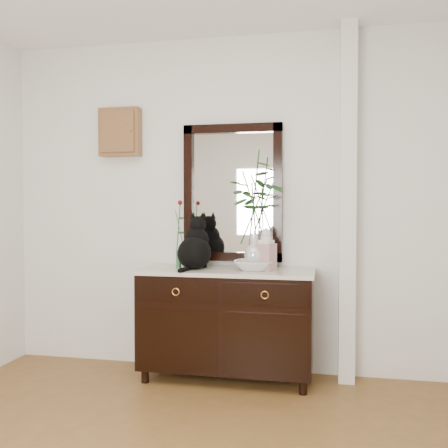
% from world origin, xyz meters
% --- Properties ---
extents(wall_back, '(3.60, 0.04, 2.70)m').
position_xyz_m(wall_back, '(0.00, 1.98, 1.35)').
color(wall_back, white).
rests_on(wall_back, ground).
extents(pilaster, '(0.12, 0.20, 2.70)m').
position_xyz_m(pilaster, '(1.00, 1.90, 1.35)').
color(pilaster, white).
rests_on(pilaster, ground).
extents(sideboard, '(1.33, 0.52, 0.82)m').
position_xyz_m(sideboard, '(0.10, 1.73, 0.47)').
color(sideboard, black).
rests_on(sideboard, ground).
extents(wall_mirror, '(0.80, 0.06, 1.10)m').
position_xyz_m(wall_mirror, '(0.10, 1.97, 1.44)').
color(wall_mirror, black).
rests_on(wall_mirror, wall_back).
extents(key_cabinet, '(0.35, 0.10, 0.40)m').
position_xyz_m(key_cabinet, '(-0.85, 1.94, 1.95)').
color(key_cabinet, brown).
rests_on(key_cabinet, wall_back).
extents(cat, '(0.31, 0.37, 0.41)m').
position_xyz_m(cat, '(-0.15, 1.71, 1.06)').
color(cat, black).
rests_on(cat, sideboard).
extents(lotus_bowl, '(0.31, 0.31, 0.07)m').
position_xyz_m(lotus_bowl, '(0.31, 1.72, 0.89)').
color(lotus_bowl, white).
rests_on(lotus_bowl, sideboard).
extents(vase_branches, '(0.47, 0.47, 0.89)m').
position_xyz_m(vase_branches, '(0.31, 1.72, 1.32)').
color(vase_branches, silver).
rests_on(vase_branches, lotus_bowl).
extents(bud_vase_rose, '(0.07, 0.07, 0.54)m').
position_xyz_m(bud_vase_rose, '(-0.28, 1.71, 1.12)').
color(bud_vase_rose, '#306A3F').
rests_on(bud_vase_rose, sideboard).
extents(ginger_jar, '(0.16, 0.16, 0.32)m').
position_xyz_m(ginger_jar, '(0.40, 1.72, 1.01)').
color(ginger_jar, silver).
rests_on(ginger_jar, sideboard).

